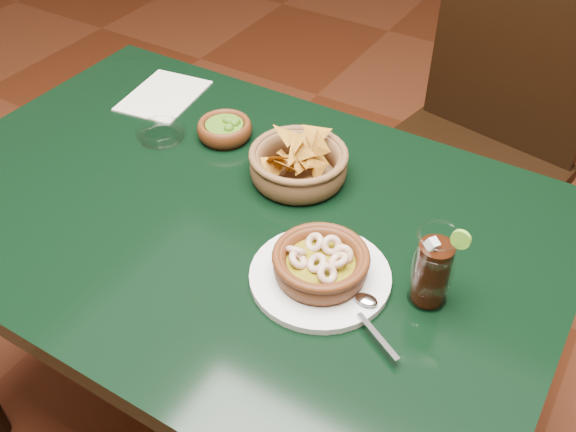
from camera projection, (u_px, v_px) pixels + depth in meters
The scene contains 9 objects.
ground at pixel (246, 428), 1.66m from camera, with size 7.00×7.00×0.00m, color #471C0C.
dining_table at pixel (231, 247), 1.24m from camera, with size 1.20×0.80×0.75m.
dining_chair at pixel (472, 147), 1.66m from camera, with size 0.54×0.54×1.00m.
shrimp_plate at pixel (321, 267), 1.02m from camera, with size 0.29×0.23×0.07m.
chip_basket at pixel (298, 164), 1.21m from camera, with size 0.22×0.22×0.13m.
guacamole_ramekin at pixel (225, 129), 1.33m from camera, with size 0.13×0.13×0.04m.
cola_drink at pixel (433, 268), 0.96m from camera, with size 0.13×0.13×0.16m.
glass_ashtray at pixel (161, 133), 1.33m from camera, with size 0.11×0.11×0.03m.
paper_menu at pixel (164, 96), 1.47m from camera, with size 0.18×0.22×0.00m.
Camera 1 is at (0.56, -0.70, 1.51)m, focal length 40.00 mm.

